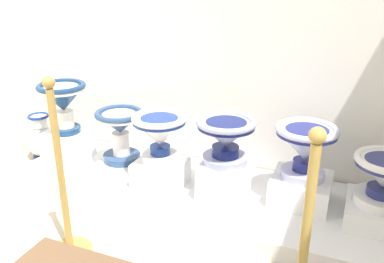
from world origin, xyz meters
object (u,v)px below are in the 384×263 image
at_px(antique_toilet_pale_glazed, 306,145).
at_px(plinth_block_rightmost, 68,145).
at_px(antique_toilet_broad_patterned, 226,135).
at_px(stanchion_post_near_left, 65,204).
at_px(plinth_block_broad_patterned, 224,178).
at_px(decorative_vase_corner, 42,139).
at_px(antique_toilet_rightmost, 63,99).
at_px(antique_toilet_slender_white, 120,127).
at_px(plinth_block_pale_glazed, 301,189).
at_px(antique_toilet_leftmost, 160,132).
at_px(plinth_block_slender_white, 122,163).
at_px(plinth_block_leftmost, 161,173).
at_px(plinth_block_squat_floral, 377,213).

bearing_deg(antique_toilet_pale_glazed, plinth_block_rightmost, -179.36).
distance_m(antique_toilet_broad_patterned, stanchion_post_near_left, 1.04).
bearing_deg(plinth_block_broad_patterned, decorative_vase_corner, 173.34).
xyz_separation_m(antique_toilet_rightmost, stanchion_post_near_left, (0.66, -0.85, -0.28)).
distance_m(antique_toilet_slender_white, antique_toilet_pale_glazed, 1.34).
bearing_deg(stanchion_post_near_left, plinth_block_pale_glazed, 37.13).
relative_size(plinth_block_rightmost, antique_toilet_leftmost, 0.87).
bearing_deg(plinth_block_slender_white, decorative_vase_corner, 174.62).
bearing_deg(antique_toilet_slender_white, antique_toilet_pale_glazed, -0.47).
relative_size(antique_toilet_broad_patterned, decorative_vase_corner, 0.96).
bearing_deg(antique_toilet_rightmost, stanchion_post_near_left, -52.46).
relative_size(antique_toilet_leftmost, stanchion_post_near_left, 0.36).
distance_m(plinth_block_rightmost, antique_toilet_leftmost, 0.93).
distance_m(antique_toilet_rightmost, antique_toilet_broad_patterned, 1.33).
bearing_deg(plinth_block_rightmost, plinth_block_leftmost, -7.60).
xyz_separation_m(plinth_block_slender_white, stanchion_post_near_left, (0.18, -0.88, 0.18)).
relative_size(antique_toilet_broad_patterned, stanchion_post_near_left, 0.37).
bearing_deg(stanchion_post_near_left, plinth_block_slender_white, 101.71).
bearing_deg(decorative_vase_corner, antique_toilet_leftmost, -10.34).
bearing_deg(antique_toilet_rightmost, antique_toilet_slender_white, 3.77).
distance_m(plinth_block_rightmost, antique_toilet_pale_glazed, 1.83).
distance_m(plinth_block_rightmost, plinth_block_slender_white, 0.48).
bearing_deg(stanchion_post_near_left, antique_toilet_pale_glazed, 37.13).
bearing_deg(decorative_vase_corner, plinth_block_rightmost, -16.65).
height_order(plinth_block_broad_patterned, stanchion_post_near_left, stanchion_post_near_left).
height_order(antique_toilet_rightmost, antique_toilet_leftmost, antique_toilet_rightmost).
bearing_deg(plinth_block_squat_floral, antique_toilet_leftmost, -177.35).
relative_size(plinth_block_squat_floral, stanchion_post_near_left, 0.37).
bearing_deg(plinth_block_rightmost, stanchion_post_near_left, -52.46).
bearing_deg(decorative_vase_corner, plinth_block_leftmost, -10.34).
distance_m(plinth_block_leftmost, antique_toilet_pale_glazed, 0.99).
distance_m(antique_toilet_pale_glazed, stanchion_post_near_left, 1.46).
distance_m(plinth_block_rightmost, plinth_block_squat_floral, 2.27).
height_order(plinth_block_rightmost, antique_toilet_pale_glazed, antique_toilet_pale_glazed).
xyz_separation_m(plinth_block_rightmost, stanchion_post_near_left, (0.66, -0.85, 0.10)).
height_order(plinth_block_leftmost, stanchion_post_near_left, stanchion_post_near_left).
bearing_deg(plinth_block_pale_glazed, plinth_block_slender_white, 179.53).
bearing_deg(plinth_block_pale_glazed, antique_toilet_pale_glazed, 0.00).
bearing_deg(antique_toilet_rightmost, plinth_block_rightmost, 0.00).
relative_size(plinth_block_pale_glazed, plinth_block_squat_floral, 0.94).
xyz_separation_m(antique_toilet_rightmost, decorative_vase_corner, (-0.37, 0.11, -0.43)).
bearing_deg(antique_toilet_rightmost, antique_toilet_leftmost, -7.60).
distance_m(plinth_block_rightmost, plinth_block_broad_patterned, 1.33).
height_order(antique_toilet_leftmost, stanchion_post_near_left, stanchion_post_near_left).
bearing_deg(stanchion_post_near_left, plinth_block_leftmost, 73.30).
bearing_deg(decorative_vase_corner, plinth_block_pale_glazed, -2.37).
height_order(plinth_block_slender_white, plinth_block_pale_glazed, plinth_block_pale_glazed).
bearing_deg(plinth_block_broad_patterned, antique_toilet_slender_white, 172.09).
bearing_deg(plinth_block_rightmost, antique_toilet_leftmost, -7.60).
relative_size(antique_toilet_broad_patterned, plinth_block_pale_glazed, 1.04).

